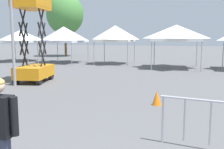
{
  "coord_description": "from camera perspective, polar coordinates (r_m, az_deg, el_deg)",
  "views": [
    {
      "loc": [
        1.49,
        -2.06,
        2.35
      ],
      "look_at": [
        -0.55,
        5.04,
        1.3
      ],
      "focal_mm": 42.86,
      "sensor_mm": 36.0,
      "label": 1
    }
  ],
  "objects": [
    {
      "name": "traffic_cone_lot_center",
      "position": [
        9.39,
        9.5,
        -4.97
      ],
      "size": [
        0.32,
        0.32,
        0.5
      ],
      "primitive_type": "cone",
      "color": "orange",
      "rests_on": "ground"
    },
    {
      "name": "canopy_tent_behind_right",
      "position": [
        27.28,
        -18.99,
        7.72
      ],
      "size": [
        3.73,
        3.73,
        2.97
      ],
      "color": "#9E9EA3",
      "rests_on": "ground"
    },
    {
      "name": "scissor_lift",
      "position": [
        14.48,
        -16.37,
        3.6
      ],
      "size": [
        1.77,
        2.5,
        4.4
      ],
      "color": "black",
      "rests_on": "ground"
    },
    {
      "name": "canopy_tent_center",
      "position": [
        20.61,
        13.53,
        8.6
      ],
      "size": [
        3.75,
        3.75,
        3.23
      ],
      "color": "#9E9EA3",
      "rests_on": "ground"
    },
    {
      "name": "tree_behind_tents_right",
      "position": [
        32.9,
        -10.01,
        12.53
      ],
      "size": [
        4.38,
        4.38,
        7.4
      ],
      "color": "brown",
      "rests_on": "ground"
    },
    {
      "name": "crowd_barrier_by_lift",
      "position": [
        5.89,
        20.3,
        -8.15
      ],
      "size": [
        2.08,
        0.41,
        1.08
      ],
      "color": "#B7BABF",
      "rests_on": "ground"
    },
    {
      "name": "canopy_tent_behind_left",
      "position": [
        24.62,
        -10.29,
        8.39
      ],
      "size": [
        3.64,
        3.64,
        3.25
      ],
      "color": "#9E9EA3",
      "rests_on": "ground"
    },
    {
      "name": "canopy_tent_left_of_center",
      "position": [
        23.2,
        0.66,
        8.72
      ],
      "size": [
        3.0,
        3.0,
        3.31
      ],
      "color": "#9E9EA3",
      "rests_on": "ground"
    }
  ]
}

